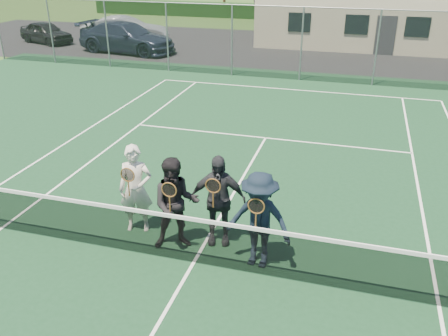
# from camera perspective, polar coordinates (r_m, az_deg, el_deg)

# --- Properties ---
(ground) EXTENTS (220.00, 220.00, 0.00)m
(ground) POSITION_cam_1_polar(r_m,az_deg,el_deg) (27.20, 10.98, 13.62)
(ground) COLOR #2E4D1B
(ground) RESTS_ON ground
(court_surface) EXTENTS (30.00, 30.00, 0.02)m
(court_surface) POSITION_cam_1_polar(r_m,az_deg,el_deg) (8.73, -3.65, -11.35)
(court_surface) COLOR #14381E
(court_surface) RESTS_ON ground
(tarmac_carpark) EXTENTS (40.00, 12.00, 0.01)m
(tarmac_carpark) POSITION_cam_1_polar(r_m,az_deg,el_deg) (27.85, 2.54, 14.30)
(tarmac_carpark) COLOR black
(tarmac_carpark) RESTS_ON ground
(hedge_row) EXTENTS (40.00, 1.20, 1.10)m
(hedge_row) POSITION_cam_1_polar(r_m,az_deg,el_deg) (38.94, 13.05, 17.61)
(hedge_row) COLOR black
(hedge_row) RESTS_ON ground
(car_a) EXTENTS (3.89, 2.59, 1.23)m
(car_a) POSITION_cam_1_polar(r_m,az_deg,el_deg) (30.90, -20.64, 15.02)
(car_a) COLOR black
(car_a) RESTS_ON ground
(car_b) EXTENTS (5.08, 2.86, 1.59)m
(car_b) POSITION_cam_1_polar(r_m,az_deg,el_deg) (28.92, -11.76, 15.81)
(car_b) COLOR #959A9E
(car_b) RESTS_ON ground
(car_c) EXTENTS (5.64, 2.91, 1.56)m
(car_c) POSITION_cam_1_polar(r_m,az_deg,el_deg) (26.84, -11.59, 15.12)
(car_c) COLOR #1B2236
(car_c) RESTS_ON ground
(court_markings) EXTENTS (11.03, 23.83, 0.01)m
(court_markings) POSITION_cam_1_polar(r_m,az_deg,el_deg) (8.72, -3.65, -11.27)
(court_markings) COLOR white
(court_markings) RESTS_ON court_surface
(tennis_net) EXTENTS (11.68, 0.08, 1.10)m
(tennis_net) POSITION_cam_1_polar(r_m,az_deg,el_deg) (8.43, -3.75, -8.45)
(tennis_net) COLOR slate
(tennis_net) RESTS_ON ground
(perimeter_fence) EXTENTS (30.07, 0.07, 3.02)m
(perimeter_fence) POSITION_cam_1_polar(r_m,az_deg,el_deg) (20.56, 9.31, 14.48)
(perimeter_fence) COLOR slate
(perimeter_fence) RESTS_ON ground
(player_a) EXTENTS (0.75, 0.59, 1.80)m
(player_a) POSITION_cam_1_polar(r_m,az_deg,el_deg) (9.36, -10.57, -2.49)
(player_a) COLOR beige
(player_a) RESTS_ON court_surface
(player_b) EXTENTS (1.07, 0.97, 1.80)m
(player_b) POSITION_cam_1_polar(r_m,az_deg,el_deg) (8.73, -5.82, -4.33)
(player_b) COLOR black
(player_b) RESTS_ON court_surface
(player_c) EXTENTS (1.12, 0.66, 1.80)m
(player_c) POSITION_cam_1_polar(r_m,az_deg,el_deg) (8.81, -0.78, -3.87)
(player_c) COLOR #27282D
(player_c) RESTS_ON court_surface
(player_d) EXTENTS (1.23, 0.79, 1.80)m
(player_d) POSITION_cam_1_polar(r_m,az_deg,el_deg) (8.21, 4.22, -6.31)
(player_d) COLOR black
(player_d) RESTS_ON court_surface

